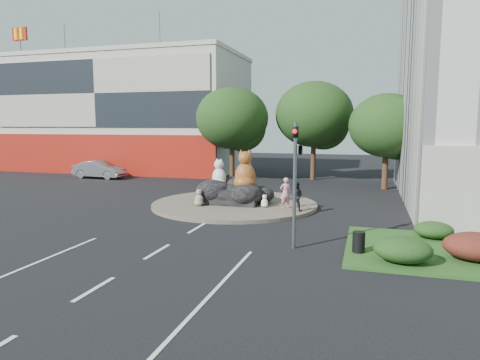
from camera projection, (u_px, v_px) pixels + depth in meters
The scene contains 19 objects.
ground at pixel (157, 252), 16.61m from camera, with size 120.00×120.00×0.00m, color black.
roundabout_island at pixel (234, 204), 26.10m from camera, with size 10.00×10.00×0.20m, color brown.
rock_plinth at pixel (234, 195), 26.03m from camera, with size 3.20×2.60×0.90m, color black, non-canonical shape.
shophouse_block at pixel (128, 114), 47.48m from camera, with size 25.20×12.30×17.40m.
tree_left at pixel (233, 121), 38.02m from camera, with size 6.46×6.46×8.27m.
tree_mid at pixel (315, 118), 37.88m from camera, with size 6.84×6.84×8.76m.
tree_right at pixel (388, 129), 32.49m from camera, with size 5.70×5.70×7.30m.
hedge_near_green at pixel (403, 250), 14.92m from camera, with size 2.00×1.60×0.90m, color #103414.
hedge_red at pixel (476, 246), 15.14m from camera, with size 2.20×1.76×0.99m, color #441812.
hedge_back_green at pixel (434, 230), 18.11m from camera, with size 1.60×1.28×0.72m, color #103414.
traffic_light at pixel (298, 158), 16.59m from camera, with size 0.44×1.24×5.00m.
cat_white at pixel (219, 173), 26.18m from camera, with size 1.08×0.93×1.79m, color silver, non-canonical shape.
cat_tabby at pixel (245, 169), 25.39m from camera, with size 1.43×1.24×2.38m, color #B66F25, non-canonical shape.
kitten_calico at pixel (199, 197), 25.00m from camera, with size 0.61×0.53×1.02m, color silver, non-canonical shape.
kitten_white at pixel (265, 201), 24.60m from camera, with size 0.46×0.39×0.76m, color white, non-canonical shape.
pedestrian_pink at pixel (285, 193), 24.22m from camera, with size 0.64×0.42×1.76m, color #CC8491.
pedestrian_dark at pixel (296, 196), 23.48m from camera, with size 0.79×0.62×1.63m, color black.
parked_car at pixel (99, 170), 39.64m from camera, with size 1.73×4.96×1.63m, color #9C9EA3.
litter_bin at pixel (359, 242), 16.11m from camera, with size 0.47×0.47×0.79m, color black.
Camera 1 is at (7.73, -14.51, 4.88)m, focal length 32.00 mm.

